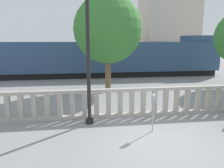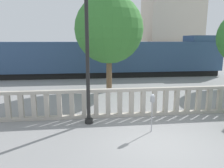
# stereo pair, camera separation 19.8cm
# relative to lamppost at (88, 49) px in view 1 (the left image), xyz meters

# --- Properties ---
(ground_plane) EXTENTS (160.00, 160.00, 0.00)m
(ground_plane) POSITION_rel_lamppost_xyz_m (2.25, -2.11, -3.12)
(ground_plane) COLOR gray
(balustrade) EXTENTS (16.80, 0.24, 1.33)m
(balustrade) POSITION_rel_lamppost_xyz_m (2.25, 0.66, -2.45)
(balustrade) COLOR #ADA599
(balustrade) RESTS_ON ground
(lamppost) EXTENTS (0.39, 0.39, 5.42)m
(lamppost) POSITION_rel_lamppost_xyz_m (0.00, 0.00, 0.00)
(lamppost) COLOR black
(lamppost) RESTS_ON ground
(parking_meter) EXTENTS (0.17, 0.17, 1.51)m
(parking_meter) POSITION_rel_lamppost_xyz_m (2.39, -1.17, -1.91)
(parking_meter) COLOR #99999E
(parking_meter) RESTS_ON ground
(train_near) EXTENTS (22.80, 2.82, 3.91)m
(train_near) POSITION_rel_lamppost_xyz_m (1.88, 12.13, -1.37)
(train_near) COLOR black
(train_near) RESTS_ON ground
(train_far) EXTENTS (27.28, 2.92, 3.81)m
(train_far) POSITION_rel_lamppost_xyz_m (6.37, 24.26, -1.43)
(train_far) COLOR black
(train_far) RESTS_ON ground
(building_block) EXTENTS (8.36, 7.24, 11.17)m
(building_block) POSITION_rel_lamppost_xyz_m (13.94, 26.77, 2.47)
(building_block) COLOR beige
(building_block) RESTS_ON ground
(tree_right) EXTENTS (4.52, 4.52, 6.44)m
(tree_right) POSITION_rel_lamppost_xyz_m (1.50, 5.85, 1.05)
(tree_right) COLOR brown
(tree_right) RESTS_ON ground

